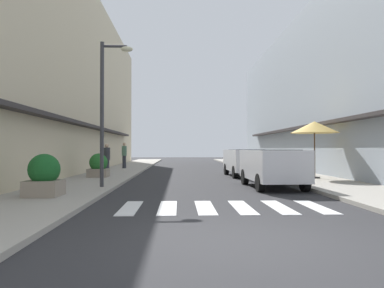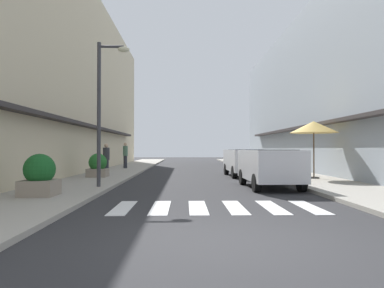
{
  "view_description": "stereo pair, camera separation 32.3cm",
  "coord_description": "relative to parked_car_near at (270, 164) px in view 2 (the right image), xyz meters",
  "views": [
    {
      "loc": [
        -1.13,
        -5.62,
        1.5
      ],
      "look_at": [
        -0.38,
        15.47,
        1.79
      ],
      "focal_mm": 33.26,
      "sensor_mm": 36.0,
      "label": 1
    },
    {
      "loc": [
        -0.81,
        -5.63,
        1.5
      ],
      "look_at": [
        -0.38,
        15.47,
        1.79
      ],
      "focal_mm": 33.26,
      "sensor_mm": 36.0,
      "label": 2
    }
  ],
  "objects": [
    {
      "name": "ground_plane",
      "position": [
        -2.44,
        7.38,
        -0.92
      ],
      "size": [
        84.08,
        84.08,
        0.0
      ],
      "primitive_type": "plane",
      "color": "#2B2B2D"
    },
    {
      "name": "sidewalk_left",
      "position": [
        -7.44,
        7.38,
        -0.86
      ],
      "size": [
        3.04,
        53.5,
        0.12
      ],
      "primitive_type": "cube",
      "color": "#9E998E",
      "rests_on": "ground_plane"
    },
    {
      "name": "sidewalk_right",
      "position": [
        2.57,
        7.38,
        -0.86
      ],
      "size": [
        3.04,
        53.5,
        0.12
      ],
      "primitive_type": "cube",
      "color": "#9E998E",
      "rests_on": "ground_plane"
    },
    {
      "name": "building_row_left",
      "position": [
        -11.46,
        8.3,
        4.89
      ],
      "size": [
        5.5,
        36.4,
        11.62
      ],
      "color": "beige",
      "rests_on": "ground_plane"
    },
    {
      "name": "building_row_right",
      "position": [
        6.58,
        8.3,
        4.17
      ],
      "size": [
        5.5,
        36.4,
        10.19
      ],
      "color": "#939EA8",
      "rests_on": "ground_plane"
    },
    {
      "name": "crosswalk",
      "position": [
        -2.44,
        -4.47,
        -0.91
      ],
      "size": [
        5.2,
        2.2,
        0.01
      ],
      "color": "silver",
      "rests_on": "ground_plane"
    },
    {
      "name": "parked_car_near",
      "position": [
        0.0,
        0.0,
        0.0
      ],
      "size": [
        1.88,
        3.96,
        1.47
      ],
      "color": "silver",
      "rests_on": "ground_plane"
    },
    {
      "name": "parked_car_mid",
      "position": [
        -0.0,
        5.69,
        0.0
      ],
      "size": [
        1.91,
        4.14,
        1.47
      ],
      "color": "silver",
      "rests_on": "ground_plane"
    },
    {
      "name": "street_lamp",
      "position": [
        -6.2,
        -0.47,
        2.44
      ],
      "size": [
        1.19,
        0.28,
        5.29
      ],
      "color": "#38383D",
      "rests_on": "sidewalk_left"
    },
    {
      "name": "cafe_umbrella",
      "position": [
        2.81,
        3.01,
        1.59
      ],
      "size": [
        2.22,
        2.22,
        2.68
      ],
      "color": "#262626",
      "rests_on": "sidewalk_right"
    },
    {
      "name": "planter_corner",
      "position": [
        -7.53,
        -2.97,
        -0.22
      ],
      "size": [
        0.97,
        0.97,
        1.24
      ],
      "color": "gray",
      "rests_on": "sidewalk_left"
    },
    {
      "name": "planter_midblock",
      "position": [
        -7.54,
        4.1,
        -0.26
      ],
      "size": [
        0.95,
        0.95,
        1.15
      ],
      "color": "gray",
      "rests_on": "sidewalk_left"
    },
    {
      "name": "pedestrian_walking_near",
      "position": [
        -7.32,
        4.95,
        0.07
      ],
      "size": [
        0.34,
        0.34,
        1.66
      ],
      "rotation": [
        0.0,
        0.0,
        2.79
      ],
      "color": "#282B33",
      "rests_on": "sidewalk_left"
    },
    {
      "name": "pedestrian_walking_far",
      "position": [
        -7.51,
        12.0,
        0.17
      ],
      "size": [
        0.34,
        0.34,
        1.83
      ],
      "rotation": [
        0.0,
        0.0,
        6.19
      ],
      "color": "#282B33",
      "rests_on": "sidewalk_left"
    }
  ]
}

